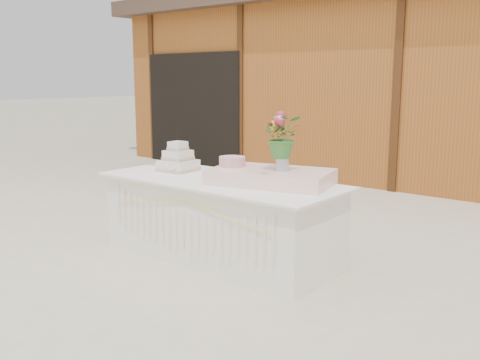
% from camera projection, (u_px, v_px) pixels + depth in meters
% --- Properties ---
extents(ground, '(80.00, 80.00, 0.00)m').
position_uv_depth(ground, '(220.00, 257.00, 5.17)').
color(ground, beige).
rests_on(ground, ground).
extents(barn, '(12.60, 4.60, 3.30)m').
position_uv_depth(barn, '(443.00, 80.00, 9.42)').
color(barn, brown).
rests_on(barn, ground).
extents(cake_table, '(2.40, 1.00, 0.77)m').
position_uv_depth(cake_table, '(220.00, 219.00, 5.09)').
color(cake_table, white).
rests_on(cake_table, ground).
extents(wedding_cake, '(0.36, 0.36, 0.30)m').
position_uv_depth(wedding_cake, '(178.00, 161.00, 5.47)').
color(wedding_cake, silver).
rests_on(wedding_cake, cake_table).
extents(pink_cake_stand, '(0.31, 0.31, 0.22)m').
position_uv_depth(pink_cake_stand, '(232.00, 167.00, 4.95)').
color(pink_cake_stand, white).
rests_on(pink_cake_stand, cake_table).
extents(satin_runner, '(1.18, 0.86, 0.13)m').
position_uv_depth(satin_runner, '(271.00, 177.00, 4.78)').
color(satin_runner, '#FFD0CD').
rests_on(satin_runner, cake_table).
extents(flower_vase, '(0.12, 0.12, 0.16)m').
position_uv_depth(flower_vase, '(282.00, 162.00, 4.70)').
color(flower_vase, '#BABBBF').
rests_on(flower_vase, satin_runner).
extents(bouquet, '(0.45, 0.44, 0.38)m').
position_uv_depth(bouquet, '(283.00, 131.00, 4.64)').
color(bouquet, '#346B2A').
rests_on(bouquet, flower_vase).
extents(loose_flowers, '(0.25, 0.37, 0.02)m').
position_uv_depth(loose_flowers, '(156.00, 165.00, 5.80)').
color(loose_flowers, pink).
rests_on(loose_flowers, cake_table).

